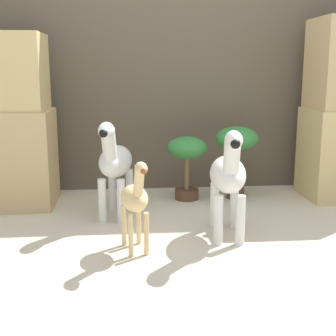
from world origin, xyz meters
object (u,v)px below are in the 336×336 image
at_px(potted_palm_front, 237,144).
at_px(potted_palm_back, 187,155).
at_px(giraffe_figurine, 135,199).
at_px(zebra_left, 115,163).
at_px(zebra_right, 228,176).

bearing_deg(potted_palm_front, potted_palm_back, 178.95).
relative_size(giraffe_figurine, potted_palm_back, 1.09).
bearing_deg(giraffe_figurine, zebra_left, 101.22).
bearing_deg(potted_palm_back, giraffe_figurine, -111.84).
bearing_deg(potted_palm_back, potted_palm_front, -1.05).
distance_m(giraffe_figurine, potted_palm_front, 1.28).
bearing_deg(zebra_right, potted_palm_front, 73.70).
relative_size(giraffe_figurine, potted_palm_front, 0.95).
relative_size(zebra_right, potted_palm_front, 1.20).
bearing_deg(potted_palm_front, zebra_left, -156.75).
xyz_separation_m(zebra_left, giraffe_figurine, (0.12, -0.62, -0.07)).
distance_m(zebra_left, potted_palm_back, 0.66).
xyz_separation_m(zebra_right, potted_palm_front, (0.25, 0.84, 0.05)).
relative_size(zebra_left, potted_palm_front, 1.20).
height_order(giraffe_figurine, potted_palm_back, giraffe_figurine).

